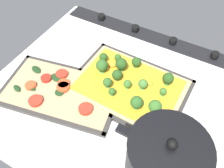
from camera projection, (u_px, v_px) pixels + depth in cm
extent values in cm
cube|color=silver|center=(116.00, 95.00, 75.08)|extent=(77.34, 67.01, 3.00)
cube|color=black|center=(153.00, 37.00, 90.06)|extent=(74.25, 7.00, 0.80)
cylinder|color=black|center=(215.00, 55.00, 82.01)|extent=(2.80, 2.80, 1.80)
cylinder|color=black|center=(173.00, 41.00, 86.70)|extent=(2.80, 2.80, 1.80)
cylinder|color=black|center=(135.00, 28.00, 91.40)|extent=(2.80, 2.80, 1.80)
cylinder|color=black|center=(101.00, 17.00, 96.10)|extent=(2.80, 2.80, 1.80)
cube|color=#33302D|center=(129.00, 88.00, 74.67)|extent=(36.47, 26.81, 0.50)
cube|color=#33302D|center=(145.00, 63.00, 81.00)|extent=(35.76, 2.22, 1.30)
cube|color=#33302D|center=(109.00, 116.00, 67.72)|extent=(35.76, 2.22, 1.30)
cube|color=#33302D|center=(180.00, 110.00, 68.85)|extent=(1.94, 25.82, 1.30)
cube|color=#33302D|center=(84.00, 67.00, 79.87)|extent=(1.94, 25.82, 1.30)
cube|color=tan|center=(129.00, 86.00, 74.09)|extent=(34.00, 24.34, 1.00)
cube|color=gold|center=(129.00, 85.00, 73.54)|extent=(31.27, 21.93, 0.40)
cone|color=#4D8B3F|center=(102.00, 70.00, 76.37)|extent=(2.18, 2.18, 1.35)
sphere|color=#2D5B23|center=(102.00, 65.00, 74.69)|extent=(3.96, 3.96, 3.96)
cone|color=#4D8B3F|center=(136.00, 106.00, 67.80)|extent=(2.09, 2.09, 0.88)
sphere|color=#2D5B23|center=(137.00, 102.00, 66.35)|extent=(3.79, 3.79, 3.79)
cone|color=#4D8B3F|center=(107.00, 86.00, 72.43)|extent=(1.57, 1.57, 1.08)
sphere|color=#2D5B23|center=(107.00, 82.00, 71.17)|extent=(2.86, 2.86, 2.86)
cone|color=#427635|center=(121.00, 68.00, 76.76)|extent=(2.10, 2.10, 1.39)
sphere|color=#264C1C|center=(121.00, 64.00, 75.11)|extent=(3.81, 3.81, 3.81)
cone|color=#427635|center=(136.00, 65.00, 77.87)|extent=(1.72, 1.72, 1.00)
sphere|color=#264C1C|center=(136.00, 62.00, 76.57)|extent=(3.13, 3.13, 3.13)
cone|color=#5B9F46|center=(127.00, 87.00, 71.99)|extent=(1.37, 1.37, 1.21)
sphere|color=#386B28|center=(127.00, 84.00, 70.79)|extent=(2.50, 2.50, 2.50)
cone|color=#5B9F46|center=(162.00, 94.00, 70.23)|extent=(1.21, 1.21, 1.25)
sphere|color=#386B28|center=(163.00, 91.00, 69.09)|extent=(2.21, 2.21, 2.21)
cone|color=#5B9F46|center=(154.00, 110.00, 66.69)|extent=(2.09, 2.09, 1.21)
sphere|color=#386B28|center=(155.00, 106.00, 65.11)|extent=(3.80, 3.80, 3.80)
cone|color=#68AD54|center=(142.00, 87.00, 71.93)|extent=(1.62, 1.62, 1.19)
sphere|color=#427533|center=(143.00, 84.00, 70.60)|extent=(2.95, 2.95, 2.95)
cone|color=#427635|center=(167.00, 82.00, 73.11)|extent=(1.94, 1.94, 1.32)
sphere|color=#264C1C|center=(168.00, 78.00, 71.57)|extent=(3.53, 3.53, 3.53)
cone|color=#427635|center=(104.00, 60.00, 79.50)|extent=(1.58, 1.58, 0.83)
sphere|color=#264C1C|center=(103.00, 57.00, 78.34)|extent=(2.87, 2.87, 2.87)
cone|color=#4D8B3F|center=(112.00, 94.00, 70.52)|extent=(1.23, 1.23, 0.92)
sphere|color=#2D5B23|center=(112.00, 91.00, 69.51)|extent=(2.23, 2.23, 2.23)
cone|color=#4D8B3F|center=(118.00, 61.00, 79.01)|extent=(1.26, 1.26, 1.35)
sphere|color=#2D5B23|center=(118.00, 57.00, 77.81)|extent=(2.30, 2.30, 2.30)
cone|color=#427635|center=(117.00, 78.00, 74.48)|extent=(1.83, 1.83, 0.81)
sphere|color=#264C1C|center=(117.00, 75.00, 73.19)|extent=(3.32, 3.32, 3.32)
ellipsoid|color=gold|center=(160.00, 102.00, 68.70)|extent=(2.91, 2.92, 0.84)
ellipsoid|color=gold|center=(150.00, 82.00, 73.46)|extent=(3.06, 3.10, 0.86)
ellipsoid|color=gold|center=(113.00, 62.00, 78.56)|extent=(4.36, 4.98, 1.48)
cube|color=#33302D|center=(61.00, 92.00, 73.55)|extent=(39.81, 27.75, 0.50)
cube|color=#33302D|center=(74.00, 69.00, 79.19)|extent=(35.98, 8.19, 1.30)
cube|color=#33302D|center=(46.00, 118.00, 67.29)|extent=(35.98, 8.19, 1.30)
cube|color=#33302D|center=(115.00, 106.00, 69.85)|extent=(5.24, 20.97, 1.30)
cube|color=#33302D|center=(12.00, 78.00, 76.63)|extent=(5.24, 20.97, 1.30)
cube|color=tan|center=(61.00, 91.00, 73.01)|extent=(37.00, 24.93, 0.90)
cylinder|color=red|center=(62.00, 74.00, 76.10)|extent=(3.89, 3.89, 1.00)
cylinder|color=#D14723|center=(31.00, 85.00, 73.15)|extent=(3.41, 3.41, 1.00)
cylinder|color=#D14723|center=(64.00, 84.00, 73.56)|extent=(3.76, 3.76, 1.00)
cylinder|color=red|center=(86.00, 109.00, 67.71)|extent=(4.18, 4.18, 1.00)
cylinder|color=#D14723|center=(63.00, 87.00, 72.66)|extent=(4.05, 4.05, 1.00)
cylinder|color=red|center=(36.00, 101.00, 69.49)|extent=(4.23, 4.23, 1.00)
cylinder|color=#B22319|center=(46.00, 78.00, 74.99)|extent=(3.36, 3.36, 1.00)
ellipsoid|color=#193819|center=(17.00, 88.00, 72.56)|extent=(3.62, 2.69, 0.60)
ellipsoid|color=#193819|center=(30.00, 88.00, 72.68)|extent=(3.67, 1.66, 0.60)
ellipsoid|color=#193819|center=(58.00, 78.00, 75.13)|extent=(4.42, 4.21, 0.60)
ellipsoid|color=#193819|center=(36.00, 69.00, 77.55)|extent=(4.48, 3.41, 0.60)
ellipsoid|color=#193819|center=(59.00, 92.00, 71.68)|extent=(3.64, 3.78, 0.60)
ellipsoid|color=#193819|center=(54.00, 76.00, 75.74)|extent=(3.05, 3.87, 0.60)
cylinder|color=black|center=(165.00, 159.00, 54.00)|extent=(18.20, 18.20, 12.34)
cylinder|color=black|center=(171.00, 148.00, 48.88)|extent=(18.56, 18.56, 0.80)
sphere|color=black|center=(172.00, 144.00, 47.63)|extent=(2.40, 2.40, 2.40)
cube|color=black|center=(124.00, 131.00, 54.23)|extent=(3.60, 2.00, 1.20)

